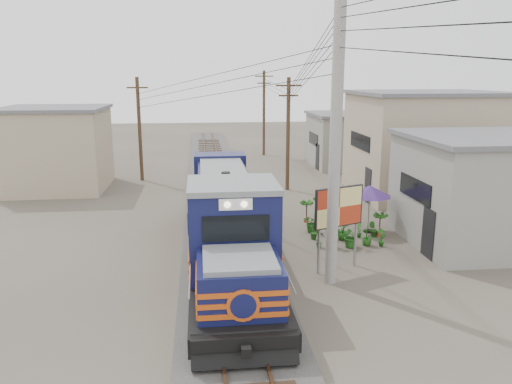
{
  "coord_description": "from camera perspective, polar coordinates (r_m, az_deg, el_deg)",
  "views": [
    {
      "loc": [
        -0.97,
        -16.54,
        7.17
      ],
      "look_at": [
        1.4,
        4.33,
        2.2
      ],
      "focal_mm": 35.0,
      "sensor_mm": 36.0,
      "label": 1
    }
  ],
  "objects": [
    {
      "name": "wooden_pole_mid",
      "position": [
        31.22,
        3.68,
        6.87
      ],
      "size": [
        1.6,
        0.24,
        7.0
      ],
      "color": "#4C3826",
      "rests_on": "ground"
    },
    {
      "name": "market_umbrella",
      "position": [
        23.4,
        12.88,
        0.09
      ],
      "size": [
        2.12,
        2.12,
        2.22
      ],
      "rotation": [
        0.0,
        0.0,
        0.05
      ],
      "color": "black",
      "rests_on": "ground"
    },
    {
      "name": "shophouse_front",
      "position": [
        23.67,
        25.48,
        0.28
      ],
      "size": [
        7.35,
        6.3,
        4.7
      ],
      "color": "gray",
      "rests_on": "ground"
    },
    {
      "name": "locomotive",
      "position": [
        19.25,
        -3.32,
        -3.31
      ],
      "size": [
        2.81,
        15.3,
        3.79
      ],
      "color": "black",
      "rests_on": "ground"
    },
    {
      "name": "billboard",
      "position": [
        18.52,
        9.46,
        -1.97
      ],
      "size": [
        1.97,
        0.87,
        3.19
      ],
      "rotation": [
        0.0,
        0.0,
        0.38
      ],
      "color": "#99999E",
      "rests_on": "ground"
    },
    {
      "name": "shophouse_back",
      "position": [
        40.67,
        10.75,
        5.94
      ],
      "size": [
        6.3,
        6.3,
        4.2
      ],
      "color": "gray",
      "rests_on": "ground"
    },
    {
      "name": "wooden_pole_far",
      "position": [
        45.03,
        0.91,
        9.19
      ],
      "size": [
        1.6,
        0.24,
        7.5
      ],
      "color": "#4C3826",
      "rests_on": "ground"
    },
    {
      "name": "ground",
      "position": [
        18.05,
        -2.91,
        -10.11
      ],
      "size": [
        120.0,
        120.0,
        0.0
      ],
      "primitive_type": "plane",
      "color": "#473F35",
      "rests_on": "ground"
    },
    {
      "name": "wooden_pole_left",
      "position": [
        34.95,
        -13.17,
        7.24
      ],
      "size": [
        1.6,
        0.24,
        7.0
      ],
      "color": "#4C3826",
      "rests_on": "ground"
    },
    {
      "name": "plant_nursery",
      "position": [
        22.29,
        9.33,
        -4.44
      ],
      "size": [
        3.34,
        3.18,
        0.97
      ],
      "color": "#205618",
      "rests_on": "ground"
    },
    {
      "name": "power_lines",
      "position": [
        25.05,
        -4.73,
        14.17
      ],
      "size": [
        9.65,
        19.0,
        3.3
      ],
      "color": "black",
      "rests_on": "ground"
    },
    {
      "name": "shophouse_left",
      "position": [
        34.07,
        -21.86,
        4.67
      ],
      "size": [
        6.3,
        6.3,
        5.2
      ],
      "color": "tan",
      "rests_on": "ground"
    },
    {
      "name": "utility_pole_main",
      "position": [
        16.79,
        9.07,
        5.72
      ],
      "size": [
        0.4,
        0.4,
        10.0
      ],
      "color": "#9E9B93",
      "rests_on": "ground"
    },
    {
      "name": "vendor",
      "position": [
        25.83,
        8.83,
        -0.99
      ],
      "size": [
        0.67,
        0.48,
        1.72
      ],
      "primitive_type": "imported",
      "rotation": [
        0.0,
        0.0,
        3.25
      ],
      "color": "black",
      "rests_on": "ground"
    },
    {
      "name": "track",
      "position": [
        27.44,
        -4.24,
        -1.31
      ],
      "size": [
        1.15,
        70.0,
        0.12
      ],
      "color": "#51331E",
      "rests_on": "ground"
    },
    {
      "name": "shophouse_mid",
      "position": [
        31.82,
        18.71,
        5.28
      ],
      "size": [
        8.4,
        7.35,
        6.2
      ],
      "color": "tan",
      "rests_on": "ground"
    },
    {
      "name": "ballast",
      "position": [
        27.49,
        -4.24,
        -1.67
      ],
      "size": [
        3.6,
        70.0,
        0.16
      ],
      "primitive_type": "cube",
      "color": "#595651",
      "rests_on": "ground"
    }
  ]
}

